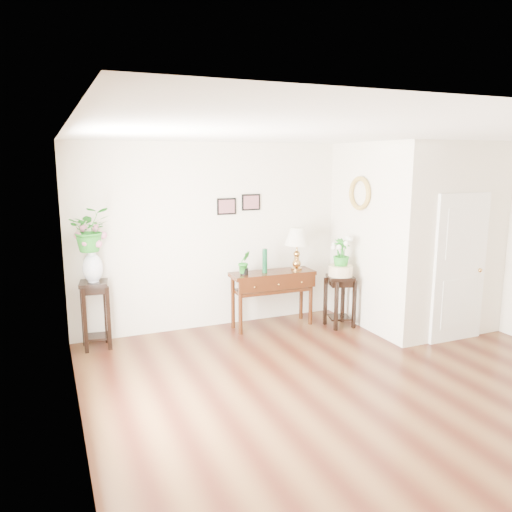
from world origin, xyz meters
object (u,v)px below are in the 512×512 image
plant_stand_b (340,301)px  plant_stand_a (96,315)px  table_lamp (297,247)px  console_table (272,299)px

plant_stand_b → plant_stand_a: bearing=171.4°
plant_stand_a → table_lamp: bearing=-2.4°
plant_stand_a → plant_stand_b: plant_stand_a is taller
console_table → plant_stand_a: 2.60m
console_table → plant_stand_a: (-2.60, 0.12, 0.03)m
console_table → table_lamp: size_ratio=1.96×
plant_stand_a → plant_stand_b: (3.55, -0.54, -0.07)m
plant_stand_a → plant_stand_b: size_ratio=1.16×
table_lamp → plant_stand_a: 3.10m
console_table → plant_stand_a: bearing=178.8°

